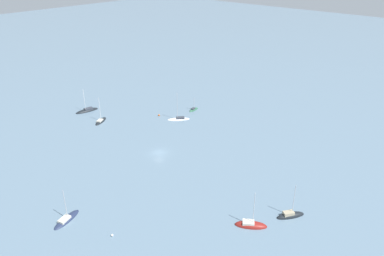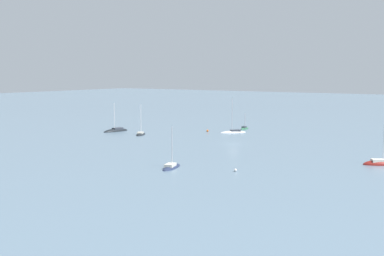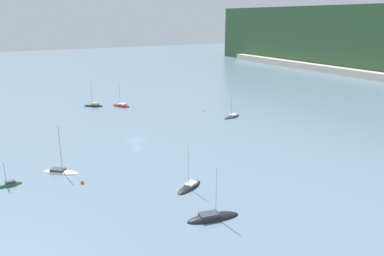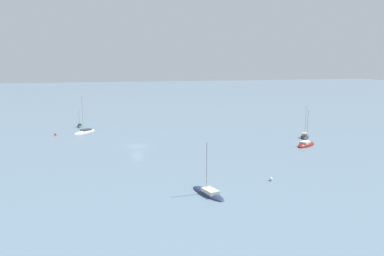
# 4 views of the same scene
# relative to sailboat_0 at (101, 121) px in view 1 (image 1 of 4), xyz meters

# --- Properties ---
(ground_plane) EXTENTS (600.00, 600.00, 0.00)m
(ground_plane) POSITION_rel_sailboat_0_xyz_m (-31.40, 2.02, -0.09)
(ground_plane) COLOR slate
(sailboat_0) EXTENTS (5.23, 7.20, 9.22)m
(sailboat_0) POSITION_rel_sailboat_0_xyz_m (0.00, 0.00, 0.00)
(sailboat_0) COLOR black
(sailboat_0) RESTS_ON ground_plane
(sailboat_1) EXTENTS (1.73, 4.97, 5.62)m
(sailboat_1) POSITION_rel_sailboat_0_xyz_m (-17.58, -29.20, -0.01)
(sailboat_1) COLOR #2D6647
(sailboat_1) RESTS_ON ground_plane
(sailboat_2) EXTENTS (4.11, 8.95, 9.49)m
(sailboat_2) POSITION_rel_sailboat_0_xyz_m (11.51, -2.26, -0.01)
(sailboat_2) COLOR black
(sailboat_2) RESTS_ON ground_plane
(sailboat_3) EXTENTS (7.00, 7.51, 10.61)m
(sailboat_3) POSITION_rel_sailboat_0_xyz_m (-19.23, -19.36, 0.01)
(sailboat_3) COLOR silver
(sailboat_3) RESTS_ON ground_plane
(sailboat_4) EXTENTS (4.30, 7.91, 8.28)m
(sailboat_4) POSITION_rel_sailboat_0_xyz_m (-37.91, 36.83, 0.01)
(sailboat_4) COLOR #232D4C
(sailboat_4) RESTS_ON ground_plane
(sailboat_5) EXTENTS (5.35, 6.67, 9.18)m
(sailboat_5) POSITION_rel_sailboat_0_xyz_m (-74.49, 2.74, 0.03)
(sailboat_5) COLOR black
(sailboat_5) RESTS_ON ground_plane
(sailboat_6) EXTENTS (7.22, 6.00, 9.60)m
(sailboat_6) POSITION_rel_sailboat_0_xyz_m (-69.61, 11.33, -0.01)
(sailboat_6) COLOR maroon
(sailboat_6) RESTS_ON ground_plane
(mooring_buoy_0) EXTENTS (0.55, 0.55, 0.55)m
(mooring_buoy_0) POSITION_rel_sailboat_0_xyz_m (-49.73, 33.33, 0.19)
(mooring_buoy_0) COLOR white
(mooring_buoy_0) RESTS_ON ground_plane
(mooring_buoy_1) EXTENTS (0.63, 0.63, 0.63)m
(mooring_buoy_1) POSITION_rel_sailboat_0_xyz_m (-11.79, -16.86, 0.23)
(mooring_buoy_1) COLOR orange
(mooring_buoy_1) RESTS_ON ground_plane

